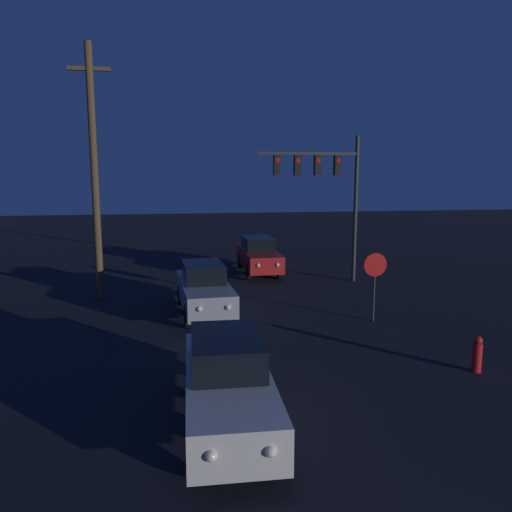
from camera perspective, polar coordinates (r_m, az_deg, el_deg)
car_near at (r=10.05m, az=-3.25°, el=-14.23°), size 1.76×4.90×1.80m
car_mid at (r=17.79m, az=-5.96°, el=-3.73°), size 1.90×4.94×1.80m
car_far at (r=24.86m, az=0.29°, el=0.09°), size 1.67×4.87×1.80m
traffic_signal_mast at (r=22.73m, az=8.00°, el=8.48°), size 4.68×0.30×6.60m
stop_sign at (r=17.10m, az=13.43°, el=-1.94°), size 0.79×0.07×2.34m
utility_pole at (r=20.43m, az=-17.99°, el=9.23°), size 1.56×0.28×9.78m
fire_hydrant at (r=13.91m, az=23.95°, el=-10.22°), size 0.24×0.24×0.93m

